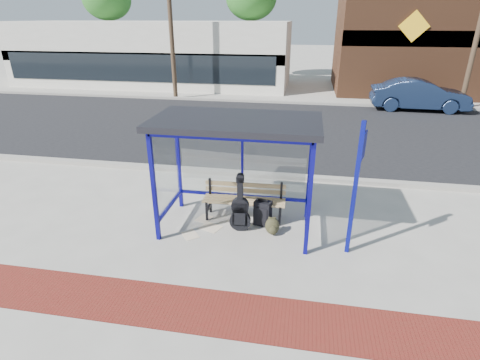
% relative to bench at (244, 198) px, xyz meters
% --- Properties ---
extents(ground, '(120.00, 120.00, 0.00)m').
position_rel_bench_xyz_m(ground, '(-0.10, -0.46, -0.49)').
color(ground, '#B2ADA0').
rests_on(ground, ground).
extents(brick_paver_strip, '(60.00, 1.00, 0.01)m').
position_rel_bench_xyz_m(brick_paver_strip, '(-0.10, -3.06, -0.49)').
color(brick_paver_strip, maroon).
rests_on(brick_paver_strip, ground).
extents(curb_near, '(60.00, 0.25, 0.12)m').
position_rel_bench_xyz_m(curb_near, '(-0.10, 2.44, -0.43)').
color(curb_near, gray).
rests_on(curb_near, ground).
extents(street_asphalt, '(60.00, 10.00, 0.00)m').
position_rel_bench_xyz_m(street_asphalt, '(-0.10, 7.54, -0.49)').
color(street_asphalt, black).
rests_on(street_asphalt, ground).
extents(curb_far, '(60.00, 0.25, 0.12)m').
position_rel_bench_xyz_m(curb_far, '(-0.10, 12.64, -0.43)').
color(curb_far, gray).
rests_on(curb_far, ground).
extents(far_sidewalk, '(60.00, 4.00, 0.01)m').
position_rel_bench_xyz_m(far_sidewalk, '(-0.10, 14.54, -0.49)').
color(far_sidewalk, '#B2ADA0').
rests_on(far_sidewalk, ground).
extents(bus_shelter, '(3.30, 1.80, 2.42)m').
position_rel_bench_xyz_m(bus_shelter, '(-0.10, -0.39, 1.58)').
color(bus_shelter, '#0D0B7E').
rests_on(bus_shelter, ground).
extents(storefront_white, '(18.00, 6.04, 4.00)m').
position_rel_bench_xyz_m(storefront_white, '(-9.10, 17.52, 1.51)').
color(storefront_white, silver).
rests_on(storefront_white, ground).
extents(storefront_brown, '(10.00, 7.08, 6.40)m').
position_rel_bench_xyz_m(storefront_brown, '(7.90, 18.03, 2.71)').
color(storefront_brown, '#59331E').
rests_on(storefront_brown, ground).
extents(tree_left, '(3.60, 3.60, 7.03)m').
position_rel_bench_xyz_m(tree_left, '(-14.10, 21.54, 4.96)').
color(tree_left, '#4C3826').
rests_on(tree_left, ground).
extents(utility_pole_west, '(1.60, 0.24, 8.00)m').
position_rel_bench_xyz_m(utility_pole_west, '(-6.10, 12.94, 3.62)').
color(utility_pole_west, '#4C3826').
rests_on(utility_pole_west, ground).
extents(bench, '(1.85, 0.50, 0.87)m').
position_rel_bench_xyz_m(bench, '(0.00, 0.00, 0.00)').
color(bench, black).
rests_on(bench, ground).
extents(guitar_bag, '(0.46, 0.16, 1.24)m').
position_rel_bench_xyz_m(guitar_bag, '(0.00, -0.56, -0.04)').
color(guitar_bag, black).
rests_on(guitar_bag, ground).
extents(suitcase, '(0.41, 0.32, 0.63)m').
position_rel_bench_xyz_m(suitcase, '(0.45, -0.27, -0.20)').
color(suitcase, black).
rests_on(suitcase, ground).
extents(backpack, '(0.35, 0.33, 0.37)m').
position_rel_bench_xyz_m(backpack, '(0.70, -0.60, -0.32)').
color(backpack, '#2D2B19').
rests_on(backpack, ground).
extents(sign_post, '(0.15, 0.32, 2.63)m').
position_rel_bench_xyz_m(sign_post, '(2.22, -1.00, 0.99)').
color(sign_post, '#0C1184').
rests_on(sign_post, ground).
extents(newspaper_a, '(0.40, 0.45, 0.01)m').
position_rel_bench_xyz_m(newspaper_a, '(-0.89, -0.23, -0.49)').
color(newspaper_a, white).
rests_on(newspaper_a, ground).
extents(newspaper_b, '(0.46, 0.47, 0.01)m').
position_rel_bench_xyz_m(newspaper_b, '(-1.00, -0.96, -0.49)').
color(newspaper_b, white).
rests_on(newspaper_b, ground).
extents(newspaper_c, '(0.52, 0.47, 0.01)m').
position_rel_bench_xyz_m(newspaper_c, '(-0.65, -0.59, -0.49)').
color(newspaper_c, white).
rests_on(newspaper_c, ground).
extents(parked_car, '(4.56, 1.72, 1.49)m').
position_rel_bench_xyz_m(parked_car, '(6.65, 12.21, 0.25)').
color(parked_car, '#182744').
rests_on(parked_car, ground).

